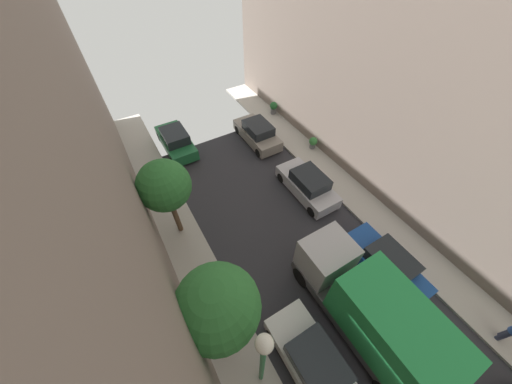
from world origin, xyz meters
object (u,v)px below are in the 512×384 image
object	(u,v)px
potted_plant_0	(274,107)
potted_plant_2	(313,142)
parked_car_right_2	(386,264)
lamp_post	(263,359)
parked_car_left_3	(314,363)
parked_car_right_3	(308,185)
street_tree_2	(217,307)
street_tree_0	(164,186)
parked_car_left_4	(176,141)
delivery_truck	(371,310)
parked_car_right_4	(257,133)

from	to	relation	value
potted_plant_0	potted_plant_2	xyz separation A→B (m)	(-0.01, -5.13, -0.08)
parked_car_right_2	lamp_post	bearing A→B (deg)	-174.41
parked_car_left_3	parked_car_right_2	distance (m)	5.57
parked_car_right_3	potted_plant_0	world-z (taller)	parked_car_right_3
potted_plant_0	potted_plant_2	bearing A→B (deg)	-90.12
parked_car_right_3	potted_plant_2	bearing A→B (deg)	46.95
street_tree_2	lamp_post	xyz separation A→B (m)	(0.50, -1.83, -0.07)
parked_car_right_2	potted_plant_2	world-z (taller)	parked_car_right_2
street_tree_0	potted_plant_0	xyz separation A→B (m)	(10.53, 6.99, -2.93)
parked_car_left_3	potted_plant_0	world-z (taller)	parked_car_left_3
street_tree_0	street_tree_2	bearing A→B (deg)	-91.74
parked_car_left_4	parked_car_right_3	size ratio (longest dim) A/B	1.00
delivery_truck	potted_plant_0	size ratio (longest dim) A/B	6.61
parked_car_right_3	parked_car_right_4	size ratio (longest dim) A/B	1.00
parked_car_right_4	street_tree_0	bearing A→B (deg)	-148.58
street_tree_0	lamp_post	distance (m)	7.93
parked_car_right_4	street_tree_0	size ratio (longest dim) A/B	0.89
parked_car_left_3	parked_car_right_2	size ratio (longest dim) A/B	1.00
street_tree_0	potted_plant_2	size ratio (longest dim) A/B	5.56
parked_car_right_2	parked_car_right_3	bearing A→B (deg)	90.00
parked_car_left_3	delivery_truck	size ratio (longest dim) A/B	0.64
potted_plant_0	lamp_post	world-z (taller)	lamp_post
lamp_post	potted_plant_0	bearing A→B (deg)	55.58
parked_car_left_3	parked_car_right_2	bearing A→B (deg)	14.34
street_tree_0	potted_plant_0	bearing A→B (deg)	33.59
parked_car_left_4	parked_car_right_3	xyz separation A→B (m)	(5.40, -8.05, 0.00)
delivery_truck	street_tree_0	size ratio (longest dim) A/B	1.40
potted_plant_0	delivery_truck	bearing A→B (deg)	-110.06
parked_car_right_3	parked_car_left_3	bearing A→B (deg)	-126.39
parked_car_right_3	lamp_post	bearing A→B (deg)	-137.62
parked_car_right_2	potted_plant_2	size ratio (longest dim) A/B	4.94
parked_car_right_4	delivery_truck	world-z (taller)	delivery_truck
parked_car_left_4	lamp_post	bearing A→B (deg)	-97.36
parked_car_left_4	parked_car_right_2	world-z (taller)	same
parked_car_right_4	street_tree_2	xyz separation A→B (m)	(-7.80, -10.73, 3.32)
parked_car_left_3	parked_car_right_4	bearing A→B (deg)	67.80
delivery_truck	potted_plant_0	world-z (taller)	delivery_truck
parked_car_right_4	potted_plant_0	distance (m)	3.74
parked_car_left_3	parked_car_right_3	xyz separation A→B (m)	(5.40, 7.33, 0.00)
delivery_truck	street_tree_2	xyz separation A→B (m)	(-5.10, 2.30, 2.25)
parked_car_left_4	delivery_truck	distance (m)	15.45
delivery_truck	potted_plant_0	xyz separation A→B (m)	(5.62, 15.38, -1.07)
delivery_truck	parked_car_right_4	bearing A→B (deg)	78.30
parked_car_right_4	potted_plant_2	bearing A→B (deg)	-43.85
parked_car_left_4	parked_car_right_2	xyz separation A→B (m)	(5.40, -13.99, 0.00)
street_tree_0	potted_plant_0	size ratio (longest dim) A/B	4.74
parked_car_left_3	street_tree_0	bearing A→B (deg)	104.44
parked_car_right_2	parked_car_right_3	size ratio (longest dim) A/B	1.00
potted_plant_0	lamp_post	size ratio (longest dim) A/B	0.17
parked_car_right_3	lamp_post	world-z (taller)	lamp_post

